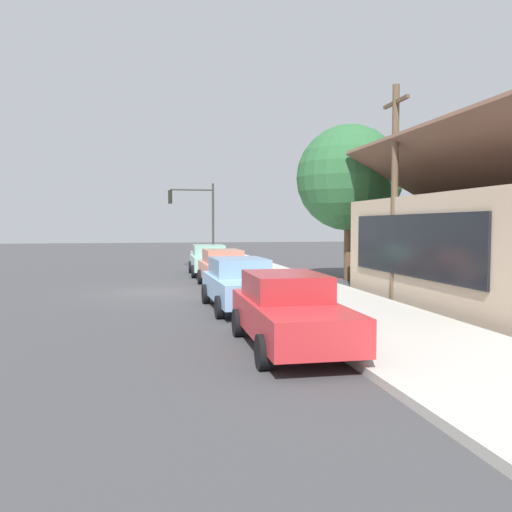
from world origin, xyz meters
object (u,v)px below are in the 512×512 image
object	(u,v)px
car_skyblue	(241,283)
utility_pole_wooden	(395,188)
car_seafoam	(209,260)
car_cherry	(289,310)
car_coral	(224,268)
shade_tree	(349,178)
traffic_light_main	(196,211)
fire_hydrant_red	(247,272)

from	to	relation	value
car_skyblue	utility_pole_wooden	bearing A→B (deg)	96.93
car_seafoam	car_cherry	xyz separation A→B (m)	(17.13, -0.11, 0.00)
car_coral	shade_tree	xyz separation A→B (m)	(-1.53, 6.22, 4.06)
traffic_light_main	utility_pole_wooden	xyz separation A→B (m)	(15.36, 5.66, 0.44)
fire_hydrant_red	utility_pole_wooden	bearing A→B (deg)	30.59
car_skyblue	car_cherry	size ratio (longest dim) A/B	1.01
car_coral	car_skyblue	size ratio (longest dim) A/B	0.95
car_cherry	car_skyblue	bearing A→B (deg)	-178.20
traffic_light_main	car_coral	bearing A→B (deg)	1.90
traffic_light_main	utility_pole_wooden	world-z (taller)	utility_pole_wooden
car_seafoam	car_cherry	size ratio (longest dim) A/B	0.95
car_cherry	utility_pole_wooden	size ratio (longest dim) A/B	0.64
utility_pole_wooden	fire_hydrant_red	size ratio (longest dim) A/B	10.56
fire_hydrant_red	car_cherry	bearing A→B (deg)	-6.32
fire_hydrant_red	shade_tree	bearing A→B (deg)	89.07
traffic_light_main	shade_tree	bearing A→B (deg)	37.08
fire_hydrant_red	car_seafoam	bearing A→B (deg)	-161.49
shade_tree	fire_hydrant_red	distance (m)	6.57
car_seafoam	fire_hydrant_red	xyz separation A→B (m)	(4.02, 1.34, -0.32)
shade_tree	car_skyblue	bearing A→B (deg)	-40.71
shade_tree	utility_pole_wooden	xyz separation A→B (m)	(6.69, -0.90, -0.94)
car_seafoam	fire_hydrant_red	world-z (taller)	car_seafoam
traffic_light_main	utility_pole_wooden	size ratio (longest dim) A/B	0.69
utility_pole_wooden	fire_hydrant_red	bearing A→B (deg)	-149.41
car_coral	car_cherry	bearing A→B (deg)	-1.79
shade_tree	car_cherry	bearing A→B (deg)	-25.98
traffic_light_main	fire_hydrant_red	distance (m)	9.25
car_skyblue	utility_pole_wooden	world-z (taller)	utility_pole_wooden
utility_pole_wooden	car_skyblue	bearing A→B (deg)	-81.38
utility_pole_wooden	fire_hydrant_red	xyz separation A→B (m)	(-6.77, -4.00, -3.43)
car_seafoam	traffic_light_main	size ratio (longest dim) A/B	0.88
car_skyblue	shade_tree	size ratio (longest dim) A/B	0.66
car_coral	shade_tree	world-z (taller)	shade_tree
shade_tree	traffic_light_main	size ratio (longest dim) A/B	1.42
car_skyblue	shade_tree	bearing A→B (deg)	137.59
car_coral	traffic_light_main	size ratio (longest dim) A/B	0.89
car_coral	shade_tree	distance (m)	7.58
car_cherry	fire_hydrant_red	world-z (taller)	car_cherry
car_seafoam	car_cherry	distance (m)	17.13
utility_pole_wooden	car_coral	bearing A→B (deg)	-134.12
car_skyblue	car_cherry	distance (m)	5.50
car_cherry	utility_pole_wooden	bearing A→B (deg)	139.71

